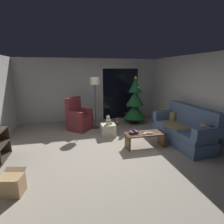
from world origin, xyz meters
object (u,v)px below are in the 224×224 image
(remote_silver, at_px, (149,133))
(cardboard_box_open_near_shelf, at_px, (11,185))
(coffee_table, at_px, (145,138))
(floor_lamp, at_px, (95,86))
(ottoman, at_px, (108,130))
(christmas_tree, at_px, (135,103))
(armchair, at_px, (79,118))
(remote_white, at_px, (145,133))
(teddy_bear_cream, at_px, (108,120))
(book_stack, at_px, (134,132))
(couch, at_px, (184,130))
(teddy_bear_honey_by_tree, at_px, (117,122))
(cell_phone, at_px, (134,131))

(remote_silver, height_order, cardboard_box_open_near_shelf, remote_silver)
(coffee_table, bearing_deg, floor_lamp, 119.54)
(remote_silver, bearing_deg, ottoman, -132.57)
(christmas_tree, height_order, armchair, christmas_tree)
(ottoman, bearing_deg, armchair, 137.03)
(remote_white, height_order, cardboard_box_open_near_shelf, remote_white)
(remote_silver, bearing_deg, teddy_bear_cream, -132.56)
(coffee_table, height_order, floor_lamp, floor_lamp)
(armchair, height_order, cardboard_box_open_near_shelf, armchair)
(ottoman, bearing_deg, christmas_tree, 40.18)
(remote_white, distance_m, floor_lamp, 2.48)
(floor_lamp, relative_size, teddy_bear_cream, 6.25)
(book_stack, relative_size, teddy_bear_cream, 0.85)
(couch, bearing_deg, teddy_bear_honey_by_tree, 124.12)
(coffee_table, xyz_separation_m, teddy_bear_honey_by_tree, (-0.23, 2.06, -0.15))
(cardboard_box_open_near_shelf, bearing_deg, teddy_bear_cream, 46.90)
(remote_silver, xyz_separation_m, cardboard_box_open_near_shelf, (-3.03, -1.17, -0.24))
(cell_phone, xyz_separation_m, floor_lamp, (-0.77, 1.88, 1.03))
(armchair, bearing_deg, cardboard_box_open_near_shelf, -112.14)
(remote_silver, xyz_separation_m, armchair, (-1.76, 1.95, -0.01))
(teddy_bear_cream, bearing_deg, book_stack, -64.85)
(teddy_bear_cream, bearing_deg, teddy_bear_honey_by_tree, 60.67)
(ottoman, bearing_deg, floor_lamp, 108.62)
(couch, xyz_separation_m, teddy_bear_honey_by_tree, (-1.40, 2.07, -0.28))
(remote_silver, distance_m, teddy_bear_honey_by_tree, 2.17)
(cell_phone, bearing_deg, armchair, 115.93)
(cardboard_box_open_near_shelf, bearing_deg, christmas_tree, 44.68)
(book_stack, bearing_deg, cardboard_box_open_near_shelf, -154.09)
(remote_silver, relative_size, cell_phone, 1.08)
(book_stack, bearing_deg, floor_lamp, 112.35)
(remote_silver, xyz_separation_m, cell_phone, (-0.40, 0.10, 0.06))
(cell_phone, relative_size, armchair, 0.13)
(christmas_tree, height_order, cardboard_box_open_near_shelf, christmas_tree)
(coffee_table, xyz_separation_m, remote_silver, (0.09, -0.07, 0.14))
(couch, distance_m, teddy_bear_honey_by_tree, 2.52)
(ottoman, height_order, cardboard_box_open_near_shelf, cardboard_box_open_near_shelf)
(coffee_table, bearing_deg, remote_silver, -37.48)
(christmas_tree, xyz_separation_m, teddy_bear_honey_by_tree, (-0.72, -0.10, -0.70))
(cell_phone, distance_m, armchair, 2.30)
(book_stack, bearing_deg, coffee_table, -7.56)
(couch, height_order, book_stack, couch)
(book_stack, distance_m, christmas_tree, 2.30)
(christmas_tree, distance_m, floor_lamp, 1.73)
(book_stack, height_order, armchair, armchair)
(cell_phone, xyz_separation_m, cardboard_box_open_near_shelf, (-2.63, -1.27, -0.30))
(armchair, bearing_deg, cell_phone, -53.64)
(christmas_tree, distance_m, ottoman, 1.80)
(coffee_table, distance_m, armchair, 2.53)
(couch, height_order, remote_silver, couch)
(armchair, height_order, teddy_bear_honey_by_tree, armchair)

